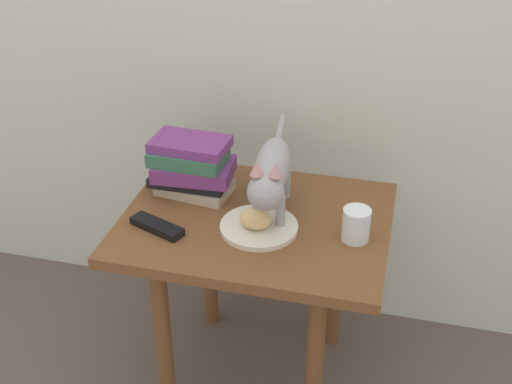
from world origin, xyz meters
TOP-DOWN VIEW (x-y plane):
  - ground_plane at (0.00, 0.00)m, footprint 6.00×6.00m
  - side_table at (0.00, 0.00)m, footprint 0.69×0.54m
  - plate at (0.02, -0.05)m, footprint 0.20×0.20m
  - bread_roll at (0.01, -0.06)m, footprint 0.09×0.07m
  - cat at (0.04, 0.02)m, footprint 0.12×0.48m
  - book_stack at (-0.20, 0.09)m, footprint 0.23×0.15m
  - candle_jar at (0.26, -0.03)m, footprint 0.07×0.07m
  - tv_remote at (-0.23, -0.11)m, footprint 0.16×0.10m

SIDE VIEW (x-z plane):
  - ground_plane at x=0.00m, z-range 0.00..0.00m
  - side_table at x=0.00m, z-range 0.19..0.76m
  - plate at x=0.02m, z-range 0.57..0.58m
  - tv_remote at x=-0.23m, z-range 0.57..0.59m
  - candle_jar at x=0.26m, z-range 0.56..0.65m
  - bread_roll at x=0.01m, z-range 0.58..0.63m
  - book_stack at x=-0.20m, z-range 0.57..0.73m
  - cat at x=0.04m, z-range 0.59..0.81m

